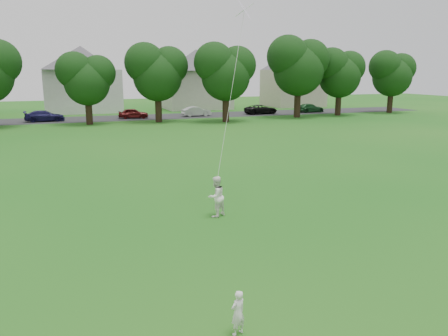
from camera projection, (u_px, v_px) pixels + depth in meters
name	position (u px, v px, depth m)	size (l,w,h in m)	color
ground	(166.00, 271.00, 11.97)	(160.00, 160.00, 0.00)	#155C15
street	(88.00, 119.00, 50.58)	(90.00, 7.00, 0.01)	#2D2D30
toddler	(238.00, 313.00, 8.97)	(0.36, 0.23, 0.98)	white
older_boy	(216.00, 197.00, 16.34)	(0.75, 0.59, 1.55)	white
kite	(231.00, 97.00, 16.64)	(1.31, 1.33, 7.16)	white
tree_row	(121.00, 67.00, 44.91)	(79.92, 8.00, 9.82)	black
parked_cars	(100.00, 114.00, 49.95)	(61.71, 2.37, 1.22)	black
house_row	(81.00, 74.00, 58.63)	(76.60, 14.09, 10.41)	beige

